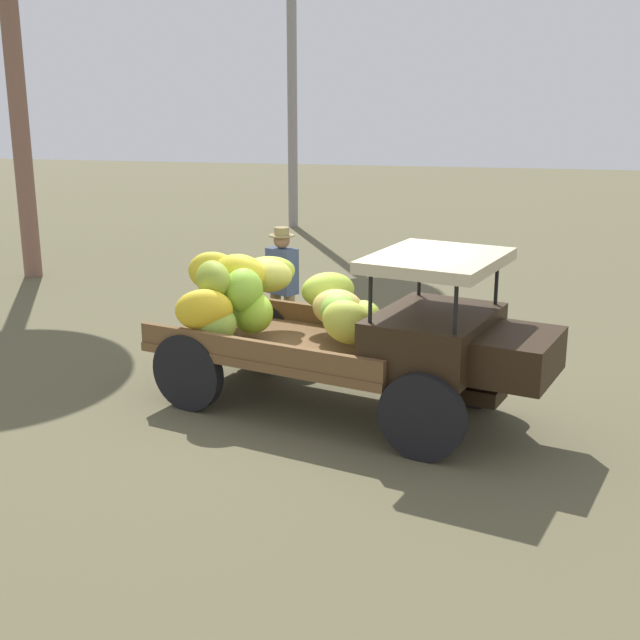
# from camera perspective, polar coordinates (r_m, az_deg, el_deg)

# --- Properties ---
(ground_plane) EXTENTS (60.00, 60.00, 0.00)m
(ground_plane) POSITION_cam_1_polar(r_m,az_deg,el_deg) (9.83, 1.70, -5.54)
(ground_plane) COLOR brown
(truck) EXTENTS (4.66, 2.77, 1.88)m
(truck) POSITION_cam_1_polar(r_m,az_deg,el_deg) (9.30, 1.48, -0.41)
(truck) COLOR black
(truck) RESTS_ON ground
(farmer) EXTENTS (0.57, 0.55, 1.71)m
(farmer) POSITION_cam_1_polar(r_m,az_deg,el_deg) (11.46, -2.59, 2.61)
(farmer) COLOR olive
(farmer) RESTS_ON ground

